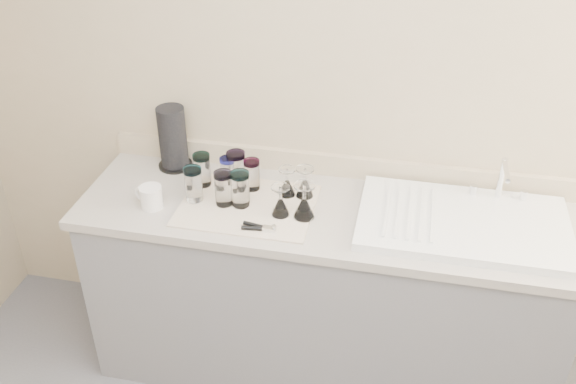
% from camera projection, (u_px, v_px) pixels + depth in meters
% --- Properties ---
extents(room_envelope, '(3.54, 3.50, 2.52)m').
position_uv_depth(room_envelope, '(239.00, 270.00, 1.29)').
color(room_envelope, '#55555A').
rests_on(room_envelope, ground).
extents(counter_unit, '(2.06, 0.62, 0.90)m').
position_uv_depth(counter_unit, '(322.00, 292.00, 2.88)').
color(counter_unit, slate).
rests_on(counter_unit, ground).
extents(sink_unit, '(0.82, 0.50, 0.22)m').
position_uv_depth(sink_unit, '(464.00, 222.00, 2.53)').
color(sink_unit, white).
rests_on(sink_unit, counter_unit).
extents(dish_towel, '(0.55, 0.42, 0.01)m').
position_uv_depth(dish_towel, '(247.00, 205.00, 2.66)').
color(dish_towel, silver).
rests_on(dish_towel, counter_unit).
extents(tumbler_teal, '(0.07, 0.07, 0.15)m').
position_uv_depth(tumbler_teal, '(202.00, 169.00, 2.75)').
color(tumbler_teal, white).
rests_on(tumbler_teal, dish_towel).
extents(tumbler_cyan, '(0.07, 0.07, 0.13)m').
position_uv_depth(tumbler_cyan, '(228.00, 171.00, 2.75)').
color(tumbler_cyan, white).
rests_on(tumbler_cyan, dish_towel).
extents(tumbler_purple, '(0.07, 0.07, 0.14)m').
position_uv_depth(tumbler_purple, '(252.00, 174.00, 2.72)').
color(tumbler_purple, white).
rests_on(tumbler_purple, dish_towel).
extents(tumbler_magenta, '(0.08, 0.08, 0.15)m').
position_uv_depth(tumbler_magenta, '(193.00, 184.00, 2.65)').
color(tumbler_magenta, white).
rests_on(tumbler_magenta, dish_towel).
extents(tumbler_blue, '(0.08, 0.08, 0.15)m').
position_uv_depth(tumbler_blue, '(224.00, 188.00, 2.62)').
color(tumbler_blue, white).
rests_on(tumbler_blue, dish_towel).
extents(tumbler_lavender, '(0.08, 0.08, 0.15)m').
position_uv_depth(tumbler_lavender, '(240.00, 189.00, 2.61)').
color(tumbler_lavender, white).
rests_on(tumbler_lavender, dish_towel).
extents(tumbler_extra, '(0.08, 0.08, 0.16)m').
position_uv_depth(tumbler_extra, '(236.00, 169.00, 2.74)').
color(tumbler_extra, white).
rests_on(tumbler_extra, dish_towel).
extents(goblet_back_left, '(0.07, 0.07, 0.13)m').
position_uv_depth(goblet_back_left, '(287.00, 186.00, 2.70)').
color(goblet_back_left, white).
rests_on(goblet_back_left, dish_towel).
extents(goblet_back_right, '(0.07, 0.07, 0.13)m').
position_uv_depth(goblet_back_right, '(305.00, 187.00, 2.69)').
color(goblet_back_right, white).
rests_on(goblet_back_right, dish_towel).
extents(goblet_front_left, '(0.07, 0.07, 0.13)m').
position_uv_depth(goblet_front_left, '(280.00, 205.00, 2.57)').
color(goblet_front_left, white).
rests_on(goblet_front_left, dish_towel).
extents(goblet_front_right, '(0.09, 0.09, 0.15)m').
position_uv_depth(goblet_front_right, '(304.00, 206.00, 2.55)').
color(goblet_front_right, white).
rests_on(goblet_front_right, dish_towel).
extents(can_opener, '(0.14, 0.05, 0.02)m').
position_uv_depth(can_opener, '(259.00, 228.00, 2.50)').
color(can_opener, silver).
rests_on(can_opener, dish_towel).
extents(white_mug, '(0.14, 0.11, 0.09)m').
position_uv_depth(white_mug, '(151.00, 197.00, 2.63)').
color(white_mug, silver).
rests_on(white_mug, counter_unit).
extents(paper_towel_roll, '(0.15, 0.15, 0.29)m').
position_uv_depth(paper_towel_roll, '(173.00, 139.00, 2.86)').
color(paper_towel_roll, black).
rests_on(paper_towel_roll, counter_unit).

